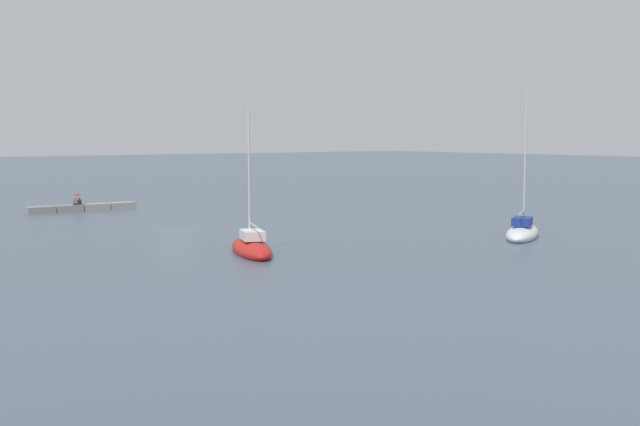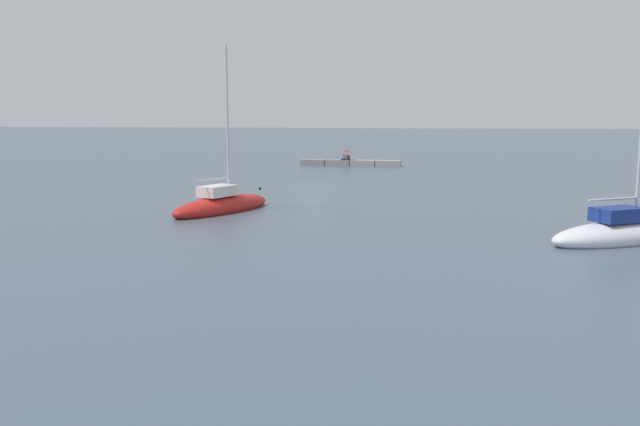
{
  "view_description": "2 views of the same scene",
  "coord_description": "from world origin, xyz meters",
  "px_view_note": "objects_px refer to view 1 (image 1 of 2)",
  "views": [
    {
      "loc": [
        32.34,
        64.1,
        8.23
      ],
      "look_at": [
        2.15,
        24.01,
        3.4
      ],
      "focal_mm": 45.74,
      "sensor_mm": 36.0,
      "label": 1
    },
    {
      "loc": [
        -11.43,
        54.55,
        5.97
      ],
      "look_at": [
        -5.85,
        26.3,
        1.62
      ],
      "focal_mm": 36.36,
      "sensor_mm": 36.0,
      "label": 2
    }
  ],
  "objects_px": {
    "person_seated_grey_right": "(75,202)",
    "sailboat_white_mid": "(522,232)",
    "person_seated_brown_left": "(80,202)",
    "umbrella_open_red": "(77,194)",
    "sailboat_red_outer": "(251,248)"
  },
  "relations": [
    {
      "from": "person_seated_brown_left",
      "to": "sailboat_white_mid",
      "type": "xyz_separation_m",
      "value": [
        -19.97,
        43.92,
        -0.53
      ]
    },
    {
      "from": "umbrella_open_red",
      "to": "sailboat_red_outer",
      "type": "bearing_deg",
      "value": 87.2
    },
    {
      "from": "person_seated_grey_right",
      "to": "sailboat_red_outer",
      "type": "xyz_separation_m",
      "value": [
        1.58,
        38.23,
        -0.54
      ]
    },
    {
      "from": "person_seated_brown_left",
      "to": "sailboat_red_outer",
      "type": "relative_size",
      "value": 0.07
    },
    {
      "from": "sailboat_white_mid",
      "to": "person_seated_brown_left",
      "type": "bearing_deg",
      "value": 171.62
    },
    {
      "from": "umbrella_open_red",
      "to": "sailboat_red_outer",
      "type": "xyz_separation_m",
      "value": [
        1.87,
        38.3,
        -1.39
      ]
    },
    {
      "from": "person_seated_grey_right",
      "to": "sailboat_red_outer",
      "type": "height_order",
      "value": "sailboat_red_outer"
    },
    {
      "from": "person_seated_brown_left",
      "to": "sailboat_red_outer",
      "type": "xyz_separation_m",
      "value": [
        2.14,
        38.28,
        -0.54
      ]
    },
    {
      "from": "sailboat_red_outer",
      "to": "sailboat_white_mid",
      "type": "bearing_deg",
      "value": 7.31
    },
    {
      "from": "person_seated_brown_left",
      "to": "umbrella_open_red",
      "type": "relative_size",
      "value": 0.58
    },
    {
      "from": "person_seated_grey_right",
      "to": "person_seated_brown_left",
      "type": "bearing_deg",
      "value": -162.29
    },
    {
      "from": "person_seated_grey_right",
      "to": "sailboat_white_mid",
      "type": "bearing_deg",
      "value": 127.01
    },
    {
      "from": "person_seated_grey_right",
      "to": "sailboat_red_outer",
      "type": "relative_size",
      "value": 0.07
    },
    {
      "from": "person_seated_brown_left",
      "to": "person_seated_grey_right",
      "type": "relative_size",
      "value": 1.0
    },
    {
      "from": "person_seated_brown_left",
      "to": "sailboat_white_mid",
      "type": "height_order",
      "value": "sailboat_white_mid"
    }
  ]
}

